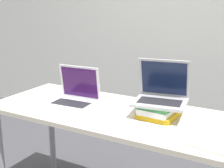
# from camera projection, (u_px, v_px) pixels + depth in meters

# --- Properties ---
(wall_back) EXTENTS (8.00, 0.05, 2.70)m
(wall_back) POSITION_uv_depth(u_px,v_px,m) (188.00, 13.00, 3.23)
(wall_back) COLOR silver
(wall_back) RESTS_ON ground_plane
(desk) EXTENTS (1.64, 0.69, 0.78)m
(desk) POSITION_uv_depth(u_px,v_px,m) (112.00, 123.00, 2.04)
(desk) COLOR beige
(desk) RESTS_ON ground_plane
(laptop_left) EXTENTS (0.32, 0.26, 0.26)m
(laptop_left) POSITION_uv_depth(u_px,v_px,m) (75.00, 96.00, 2.15)
(laptop_left) COLOR silver
(laptop_left) RESTS_ON desk
(book_stack) EXTENTS (0.23, 0.26, 0.09)m
(book_stack) POSITION_uv_depth(u_px,v_px,m) (159.00, 110.00, 1.90)
(book_stack) COLOR gold
(book_stack) RESTS_ON desk
(laptop_on_books) EXTENTS (0.35, 0.30, 0.26)m
(laptop_on_books) POSITION_uv_depth(u_px,v_px,m) (161.00, 94.00, 1.90)
(laptop_on_books) COLOR #B2B2B7
(laptop_on_books) RESTS_ON book_stack
(wireless_keyboard) EXTENTS (0.32, 0.14, 0.01)m
(wireless_keyboard) POSITION_uv_depth(u_px,v_px,m) (145.00, 128.00, 1.73)
(wireless_keyboard) COLOR white
(wireless_keyboard) RESTS_ON desk
(mouse) EXTENTS (0.06, 0.10, 0.03)m
(mouse) POSITION_uv_depth(u_px,v_px,m) (194.00, 135.00, 1.62)
(mouse) COLOR white
(mouse) RESTS_ON desk
(notepad) EXTENTS (0.28, 0.35, 0.01)m
(notepad) POSITION_uv_depth(u_px,v_px,m) (212.00, 138.00, 1.61)
(notepad) COLOR silver
(notepad) RESTS_ON desk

